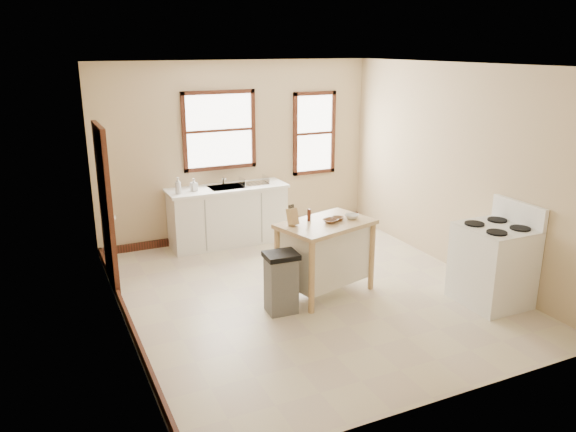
# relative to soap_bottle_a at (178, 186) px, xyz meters

# --- Properties ---
(floor) EXTENTS (5.00, 5.00, 0.00)m
(floor) POSITION_rel_soap_bottle_a_xyz_m (1.08, -2.10, -1.04)
(floor) COLOR beige
(floor) RESTS_ON ground
(ceiling) EXTENTS (5.00, 5.00, 0.00)m
(ceiling) POSITION_rel_soap_bottle_a_xyz_m (1.08, -2.10, 1.76)
(ceiling) COLOR white
(ceiling) RESTS_ON ground
(wall_back) EXTENTS (4.50, 0.04, 2.80)m
(wall_back) POSITION_rel_soap_bottle_a_xyz_m (1.08, 0.40, 0.36)
(wall_back) COLOR tan
(wall_back) RESTS_ON ground
(wall_left) EXTENTS (0.04, 5.00, 2.80)m
(wall_left) POSITION_rel_soap_bottle_a_xyz_m (-1.17, -2.10, 0.36)
(wall_left) COLOR tan
(wall_left) RESTS_ON ground
(wall_right) EXTENTS (0.04, 5.00, 2.80)m
(wall_right) POSITION_rel_soap_bottle_a_xyz_m (3.33, -2.10, 0.36)
(wall_right) COLOR tan
(wall_right) RESTS_ON ground
(window_main) EXTENTS (1.17, 0.06, 1.22)m
(window_main) POSITION_rel_soap_bottle_a_xyz_m (0.78, 0.38, 0.71)
(window_main) COLOR black
(window_main) RESTS_ON wall_back
(window_side) EXTENTS (0.77, 0.06, 1.37)m
(window_side) POSITION_rel_soap_bottle_a_xyz_m (2.43, 0.38, 0.56)
(window_side) COLOR black
(window_side) RESTS_ON wall_back
(door_left) EXTENTS (0.06, 0.90, 2.10)m
(door_left) POSITION_rel_soap_bottle_a_xyz_m (-1.13, -0.80, 0.01)
(door_left) COLOR black
(door_left) RESTS_ON ground
(baseboard_back) EXTENTS (4.50, 0.04, 0.12)m
(baseboard_back) POSITION_rel_soap_bottle_a_xyz_m (1.08, 0.37, -0.98)
(baseboard_back) COLOR black
(baseboard_back) RESTS_ON ground
(baseboard_left) EXTENTS (0.04, 5.00, 0.12)m
(baseboard_left) POSITION_rel_soap_bottle_a_xyz_m (-1.14, -2.10, -0.98)
(baseboard_left) COLOR black
(baseboard_left) RESTS_ON ground
(sink_counter) EXTENTS (1.86, 0.62, 0.92)m
(sink_counter) POSITION_rel_soap_bottle_a_xyz_m (0.78, 0.10, -0.58)
(sink_counter) COLOR white
(sink_counter) RESTS_ON ground
(faucet) EXTENTS (0.03, 0.03, 0.22)m
(faucet) POSITION_rel_soap_bottle_a_xyz_m (0.78, 0.28, -0.01)
(faucet) COLOR silver
(faucet) RESTS_ON sink_counter
(soap_bottle_a) EXTENTS (0.12, 0.12, 0.25)m
(soap_bottle_a) POSITION_rel_soap_bottle_a_xyz_m (0.00, 0.00, 0.00)
(soap_bottle_a) COLOR #B2B2B2
(soap_bottle_a) RESTS_ON sink_counter
(soap_bottle_b) EXTENTS (0.11, 0.11, 0.19)m
(soap_bottle_b) POSITION_rel_soap_bottle_a_xyz_m (0.25, 0.06, -0.03)
(soap_bottle_b) COLOR #B2B2B2
(soap_bottle_b) RESTS_ON sink_counter
(dish_rack) EXTENTS (0.48, 0.40, 0.11)m
(dish_rack) POSITION_rel_soap_bottle_a_xyz_m (1.22, 0.07, -0.07)
(dish_rack) COLOR silver
(dish_rack) RESTS_ON sink_counter
(kitchen_island) EXTENTS (1.29, 1.01, 0.93)m
(kitchen_island) POSITION_rel_soap_bottle_a_xyz_m (1.28, -2.16, -0.58)
(kitchen_island) COLOR tan
(kitchen_island) RESTS_ON ground
(knife_block) EXTENTS (0.12, 0.12, 0.20)m
(knife_block) POSITION_rel_soap_bottle_a_xyz_m (0.86, -2.10, -0.01)
(knife_block) COLOR tan
(knife_block) RESTS_ON kitchen_island
(pepper_grinder) EXTENTS (0.05, 0.05, 0.15)m
(pepper_grinder) POSITION_rel_soap_bottle_a_xyz_m (1.12, -2.03, -0.03)
(pepper_grinder) COLOR #411B11
(pepper_grinder) RESTS_ON kitchen_island
(bowl_a) EXTENTS (0.23, 0.23, 0.04)m
(bowl_a) POSITION_rel_soap_bottle_a_xyz_m (1.32, -2.21, -0.09)
(bowl_a) COLOR brown
(bowl_a) RESTS_ON kitchen_island
(bowl_b) EXTENTS (0.21, 0.21, 0.04)m
(bowl_b) POSITION_rel_soap_bottle_a_xyz_m (1.46, -2.15, -0.09)
(bowl_b) COLOR brown
(bowl_b) RESTS_ON kitchen_island
(bowl_c) EXTENTS (0.24, 0.24, 0.05)m
(bowl_c) POSITION_rel_soap_bottle_a_xyz_m (1.64, -2.18, -0.08)
(bowl_c) COLOR white
(bowl_c) RESTS_ON kitchen_island
(trash_bin) EXTENTS (0.40, 0.34, 0.74)m
(trash_bin) POSITION_rel_soap_bottle_a_xyz_m (0.56, -2.43, -0.67)
(trash_bin) COLOR #5F5F5D
(trash_bin) RESTS_ON ground
(gas_stove) EXTENTS (0.78, 0.79, 1.24)m
(gas_stove) POSITION_rel_soap_bottle_a_xyz_m (2.97, -3.27, -0.42)
(gas_stove) COLOR white
(gas_stove) RESTS_ON ground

